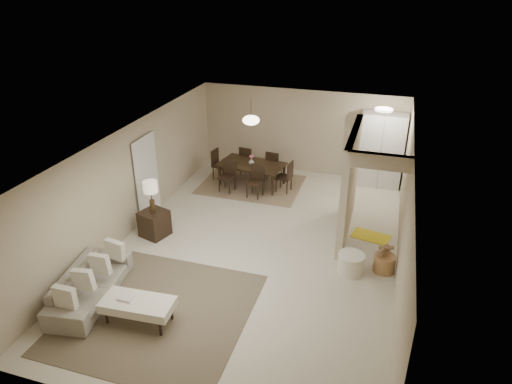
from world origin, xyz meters
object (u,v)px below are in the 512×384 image
(round_pouf, at_px, (351,264))
(pantry_cabinet, at_px, (381,150))
(sofa, at_px, (90,285))
(dining_table, at_px, (251,175))
(side_table, at_px, (154,223))
(ottoman_bench, at_px, (138,305))
(wicker_basket, at_px, (384,263))

(round_pouf, bearing_deg, pantry_cabinet, 86.82)
(pantry_cabinet, relative_size, sofa, 1.01)
(dining_table, bearing_deg, round_pouf, -38.86)
(sofa, height_order, side_table, side_table)
(side_table, relative_size, dining_table, 0.34)
(ottoman_bench, xyz_separation_m, side_table, (-1.14, 2.68, -0.05))
(sofa, distance_m, wicker_basket, 5.77)
(round_pouf, bearing_deg, sofa, -153.77)
(pantry_cabinet, xyz_separation_m, side_table, (-4.75, -4.35, -0.74))
(round_pouf, bearing_deg, side_table, 178.27)
(pantry_cabinet, relative_size, ottoman_bench, 1.63)
(ottoman_bench, height_order, dining_table, dining_table)
(pantry_cabinet, height_order, side_table, pantry_cabinet)
(side_table, xyz_separation_m, dining_table, (1.30, 3.27, 0.01))
(pantry_cabinet, distance_m, side_table, 6.49)
(pantry_cabinet, xyz_separation_m, sofa, (-4.80, -6.73, -0.75))
(sofa, bearing_deg, pantry_cabinet, -44.23)
(sofa, bearing_deg, wicker_basket, -73.07)
(wicker_basket, distance_m, dining_table, 4.98)
(sofa, distance_m, round_pouf, 5.07)
(sofa, relative_size, side_table, 3.39)
(sofa, distance_m, side_table, 2.38)
(sofa, height_order, dining_table, dining_table)
(pantry_cabinet, distance_m, dining_table, 3.69)
(pantry_cabinet, height_order, sofa, pantry_cabinet)
(side_table, height_order, dining_table, dining_table)
(wicker_basket, bearing_deg, sofa, -154.34)
(side_table, height_order, wicker_basket, side_table)
(ottoman_bench, distance_m, round_pouf, 4.22)
(dining_table, bearing_deg, wicker_basket, -31.37)
(ottoman_bench, height_order, side_table, side_table)
(ottoman_bench, height_order, wicker_basket, ottoman_bench)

